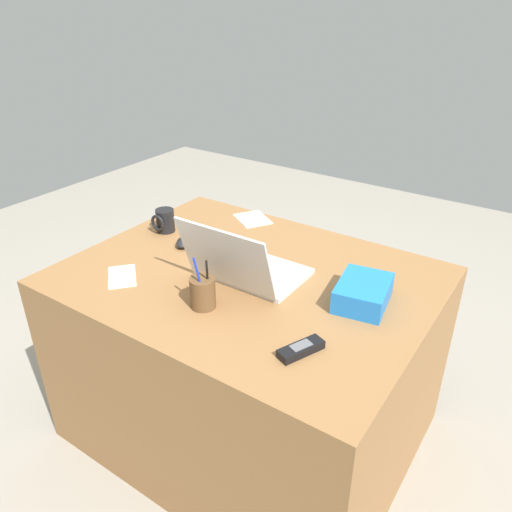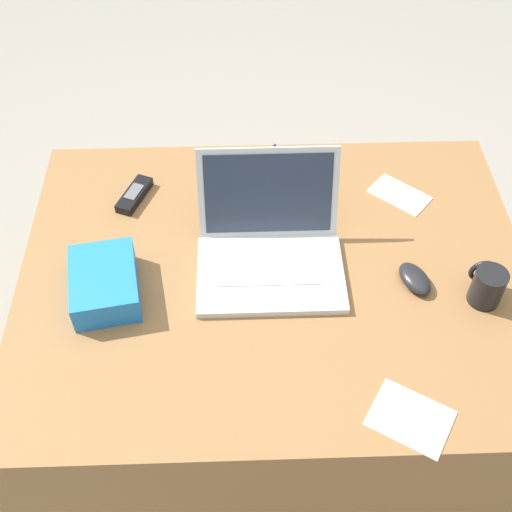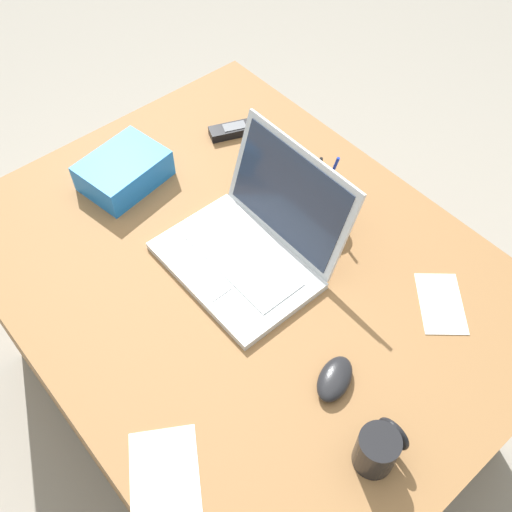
{
  "view_description": "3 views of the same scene",
  "coord_description": "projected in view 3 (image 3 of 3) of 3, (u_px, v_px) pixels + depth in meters",
  "views": [
    {
      "loc": [
        -0.86,
        1.21,
        1.57
      ],
      "look_at": [
        -0.02,
        -0.02,
        0.78
      ],
      "focal_mm": 35.01,
      "sensor_mm": 36.0,
      "label": 1
    },
    {
      "loc": [
        -0.08,
        -1.02,
        1.93
      ],
      "look_at": [
        -0.05,
        0.02,
        0.75
      ],
      "focal_mm": 46.44,
      "sensor_mm": 36.0,
      "label": 2
    },
    {
      "loc": [
        0.61,
        -0.49,
        1.78
      ],
      "look_at": [
        0.01,
        0.02,
        0.75
      ],
      "focal_mm": 41.55,
      "sensor_mm": 36.0,
      "label": 3
    }
  ],
  "objects": [
    {
      "name": "paper_note_left",
      "position": [
        164.0,
        472.0,
        1.04
      ],
      "size": [
        0.2,
        0.19,
        0.0
      ],
      "primitive_type": "cube",
      "rotation": [
        0.0,
        0.0,
        -0.55
      ],
      "color": "white",
      "rests_on": "desk"
    },
    {
      "name": "coffee_mug_white",
      "position": [
        378.0,
        449.0,
        1.02
      ],
      "size": [
        0.07,
        0.09,
        0.09
      ],
      "color": "black",
      "rests_on": "desk"
    },
    {
      "name": "cordless_phone",
      "position": [
        234.0,
        130.0,
        1.58
      ],
      "size": [
        0.09,
        0.14,
        0.03
      ],
      "color": "black",
      "rests_on": "desk"
    },
    {
      "name": "laptop",
      "position": [
        253.0,
        242.0,
        1.3
      ],
      "size": [
        0.35,
        0.31,
        0.24
      ],
      "color": "silver",
      "rests_on": "desk"
    },
    {
      "name": "desk",
      "position": [
        247.0,
        345.0,
        1.6
      ],
      "size": [
        1.23,
        0.95,
        0.71
      ],
      "primitive_type": "cube",
      "color": "olive",
      "rests_on": "ground"
    },
    {
      "name": "ground_plane",
      "position": [
        248.0,
        400.0,
        1.88
      ],
      "size": [
        6.0,
        6.0,
        0.0
      ],
      "primitive_type": "plane",
      "color": "gray"
    },
    {
      "name": "pen_holder",
      "position": [
        323.0,
        200.0,
        1.37
      ],
      "size": [
        0.08,
        0.08,
        0.18
      ],
      "color": "brown",
      "rests_on": "desk"
    },
    {
      "name": "computer_mouse",
      "position": [
        335.0,
        379.0,
        1.13
      ],
      "size": [
        0.09,
        0.12,
        0.03
      ],
      "primitive_type": "ellipsoid",
      "rotation": [
        0.0,
        0.0,
        0.38
      ],
      "color": "black",
      "rests_on": "desk"
    },
    {
      "name": "snack_bag",
      "position": [
        124.0,
        171.0,
        1.45
      ],
      "size": [
        0.18,
        0.22,
        0.07
      ],
      "primitive_type": "cube",
      "rotation": [
        0.0,
        0.0,
        0.17
      ],
      "color": "blue",
      "rests_on": "desk"
    },
    {
      "name": "paper_note_near_laptop",
      "position": [
        441.0,
        303.0,
        1.26
      ],
      "size": [
        0.17,
        0.17,
        0.0
      ],
      "primitive_type": "cube",
      "rotation": [
        0.0,
        0.0,
        -0.72
      ],
      "color": "white",
      "rests_on": "desk"
    }
  ]
}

